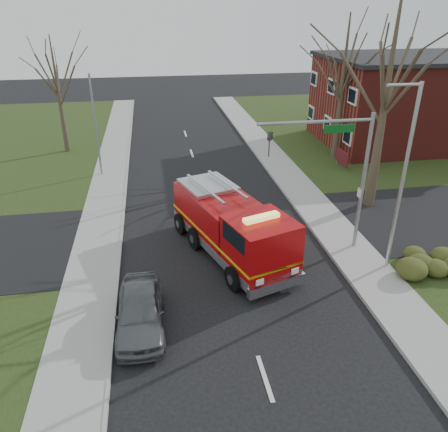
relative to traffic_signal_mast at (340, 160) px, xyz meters
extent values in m
plane|color=black|center=(-5.21, -1.50, -4.71)|extent=(120.00, 120.00, 0.00)
cube|color=gray|center=(0.99, -1.50, -4.63)|extent=(2.40, 80.00, 0.15)
cube|color=gray|center=(-11.41, -1.50, -4.63)|extent=(2.40, 80.00, 0.15)
cube|color=maroon|center=(13.79, 16.50, -1.21)|extent=(15.00, 10.00, 7.00)
cube|color=black|center=(13.79, 16.50, 2.39)|extent=(15.40, 10.40, 0.30)
cube|color=silver|center=(6.24, 16.50, -2.71)|extent=(0.12, 1.40, 1.20)
cube|color=#56141A|center=(5.29, 11.00, -3.81)|extent=(0.12, 2.00, 1.00)
cylinder|color=gray|center=(5.29, 10.20, -4.26)|extent=(0.08, 0.08, 0.90)
cylinder|color=gray|center=(5.29, 11.80, -4.26)|extent=(0.08, 0.08, 0.90)
ellipsoid|color=#2C3714|center=(3.79, -2.50, -4.13)|extent=(2.80, 2.00, 0.90)
cone|color=#382C21|center=(4.29, 4.50, 1.29)|extent=(0.64, 0.64, 12.00)
cone|color=#382C21|center=(5.79, 13.50, 0.54)|extent=(0.56, 0.56, 10.50)
cone|color=#382C21|center=(-15.21, 18.50, -0.21)|extent=(0.44, 0.44, 9.00)
cylinder|color=gray|center=(1.29, 0.00, -1.31)|extent=(0.18, 0.18, 6.80)
cylinder|color=gray|center=(-1.31, 0.00, 1.79)|extent=(5.20, 0.14, 0.14)
cube|color=#0C591E|center=(-0.21, 0.00, 1.44)|extent=(1.40, 0.06, 0.35)
imported|color=black|center=(-3.31, 0.00, 1.44)|extent=(0.22, 0.18, 1.10)
cylinder|color=#B7BABF|center=(1.99, -2.00, -0.51)|extent=(0.16, 0.16, 8.40)
cylinder|color=#B7BABF|center=(1.29, -2.00, 3.59)|extent=(1.40, 0.12, 0.12)
cylinder|color=gray|center=(-12.01, 12.50, -1.21)|extent=(0.14, 0.14, 7.00)
cube|color=#A60709|center=(-5.29, 1.70, -3.13)|extent=(4.17, 5.84, 2.13)
cube|color=#A60709|center=(-4.07, -1.96, -2.98)|extent=(3.34, 3.34, 2.44)
cube|color=#B7BABF|center=(-4.90, 0.55, -4.00)|extent=(5.02, 8.35, 0.46)
cube|color=#E5B20C|center=(-4.90, 0.55, -3.44)|extent=(5.03, 8.36, 0.12)
cube|color=black|center=(-3.72, -3.02, -2.22)|extent=(2.25, 0.83, 0.86)
cube|color=#E5D866|center=(-4.07, -1.96, -1.61)|extent=(1.65, 0.85, 0.18)
cylinder|color=black|center=(-5.29, -2.47, -4.15)|extent=(0.69, 1.17, 1.12)
cylinder|color=black|center=(-2.79, -1.64, -4.15)|extent=(0.69, 1.17, 1.12)
cylinder|color=black|center=(-7.12, 3.02, -4.15)|extent=(0.69, 1.17, 1.12)
cylinder|color=black|center=(-4.61, 3.85, -4.15)|extent=(0.69, 1.17, 1.12)
imported|color=#55585C|center=(-9.21, -4.24, -3.96)|extent=(1.81, 4.41, 1.49)
camera|label=1|loc=(-8.28, -17.64, 6.42)|focal=35.00mm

